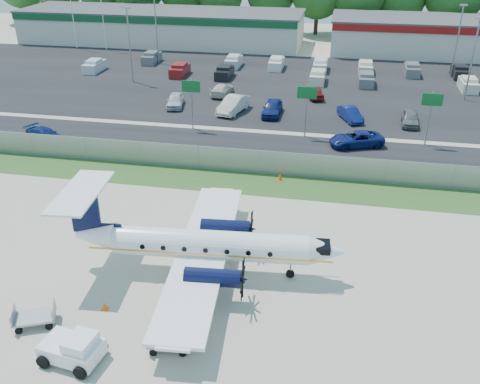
% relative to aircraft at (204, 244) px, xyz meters
% --- Properties ---
extents(ground, '(170.00, 170.00, 0.00)m').
position_rel_aircraft_xyz_m(ground, '(0.92, 0.08, -1.91)').
color(ground, '#BCB59F').
rests_on(ground, ground).
extents(grass_verge, '(170.00, 4.00, 0.02)m').
position_rel_aircraft_xyz_m(grass_verge, '(0.92, 12.08, -1.90)').
color(grass_verge, '#2D561E').
rests_on(grass_verge, ground).
extents(access_road, '(170.00, 8.00, 0.02)m').
position_rel_aircraft_xyz_m(access_road, '(0.92, 19.08, -1.90)').
color(access_road, black).
rests_on(access_road, ground).
extents(parking_lot, '(170.00, 32.00, 0.02)m').
position_rel_aircraft_xyz_m(parking_lot, '(0.92, 40.08, -1.90)').
color(parking_lot, black).
rests_on(parking_lot, ground).
extents(perimeter_fence, '(120.00, 0.06, 1.99)m').
position_rel_aircraft_xyz_m(perimeter_fence, '(0.92, 14.08, -0.91)').
color(perimeter_fence, gray).
rests_on(perimeter_fence, ground).
extents(building_west, '(46.40, 12.40, 5.24)m').
position_rel_aircraft_xyz_m(building_west, '(-23.08, 62.06, 0.72)').
color(building_west, silver).
rests_on(building_west, ground).
extents(sign_left, '(1.80, 0.26, 5.00)m').
position_rel_aircraft_xyz_m(sign_left, '(-7.08, 22.99, 1.70)').
color(sign_left, gray).
rests_on(sign_left, ground).
extents(sign_mid, '(1.80, 0.26, 5.00)m').
position_rel_aircraft_xyz_m(sign_mid, '(3.92, 22.99, 1.70)').
color(sign_mid, gray).
rests_on(sign_mid, ground).
extents(sign_right, '(1.80, 0.26, 5.00)m').
position_rel_aircraft_xyz_m(sign_right, '(14.92, 22.99, 1.70)').
color(sign_right, gray).
rests_on(sign_right, ground).
extents(flagpole_west, '(1.06, 0.12, 10.00)m').
position_rel_aircraft_xyz_m(flagpole_west, '(-35.01, 55.08, 3.73)').
color(flagpole_west, white).
rests_on(flagpole_west, ground).
extents(flagpole_east, '(1.06, 0.12, 10.00)m').
position_rel_aircraft_xyz_m(flagpole_east, '(-30.01, 55.08, 3.73)').
color(flagpole_east, white).
rests_on(flagpole_east, ground).
extents(light_pole_nw, '(0.90, 0.35, 9.09)m').
position_rel_aircraft_xyz_m(light_pole_nw, '(-19.08, 38.08, 3.32)').
color(light_pole_nw, gray).
rests_on(light_pole_nw, ground).
extents(light_pole_ne, '(0.90, 0.35, 9.09)m').
position_rel_aircraft_xyz_m(light_pole_ne, '(20.92, 38.08, 3.32)').
color(light_pole_ne, gray).
rests_on(light_pole_ne, ground).
extents(light_pole_sw, '(0.90, 0.35, 9.09)m').
position_rel_aircraft_xyz_m(light_pole_sw, '(-19.08, 48.08, 3.32)').
color(light_pole_sw, gray).
rests_on(light_pole_sw, ground).
extents(light_pole_se, '(0.90, 0.35, 9.09)m').
position_rel_aircraft_xyz_m(light_pole_se, '(20.92, 48.08, 3.32)').
color(light_pole_se, gray).
rests_on(light_pole_se, ground).
extents(tree_line, '(112.00, 6.00, 14.00)m').
position_rel_aircraft_xyz_m(tree_line, '(0.92, 74.08, -1.91)').
color(tree_line, '#1C5218').
rests_on(tree_line, ground).
extents(aircraft, '(16.06, 15.82, 4.95)m').
position_rel_aircraft_xyz_m(aircraft, '(0.00, 0.00, 0.00)').
color(aircraft, white).
rests_on(aircraft, ground).
extents(pushback_tug, '(2.97, 2.32, 1.49)m').
position_rel_aircraft_xyz_m(pushback_tug, '(-4.23, -7.97, -1.20)').
color(pushback_tug, white).
rests_on(pushback_tug, ground).
extents(baggage_cart_near, '(2.38, 1.95, 1.08)m').
position_rel_aircraft_xyz_m(baggage_cart_near, '(-7.39, -6.04, -1.41)').
color(baggage_cart_near, gray).
rests_on(baggage_cart_near, ground).
extents(baggage_cart_far, '(2.18, 1.51, 1.06)m').
position_rel_aircraft_xyz_m(baggage_cart_far, '(-0.15, -6.35, -1.42)').
color(baggage_cart_far, gray).
rests_on(baggage_cart_far, ground).
extents(cone_port_wing, '(0.34, 0.34, 0.48)m').
position_rel_aircraft_xyz_m(cone_port_wing, '(-4.39, -4.28, -1.68)').
color(cone_port_wing, '#FF5B08').
rests_on(cone_port_wing, ground).
extents(cone_starboard_wing, '(0.42, 0.42, 0.60)m').
position_rel_aircraft_xyz_m(cone_starboard_wing, '(2.79, 13.08, -1.63)').
color(cone_starboard_wing, '#FF5B08').
rests_on(cone_starboard_wing, ground).
extents(road_car_west, '(4.78, 3.48, 1.29)m').
position_rel_aircraft_xyz_m(road_car_west, '(-19.52, 17.12, -1.91)').
color(road_car_west, navy).
rests_on(road_car_west, ground).
extents(road_car_mid, '(5.38, 3.79, 1.36)m').
position_rel_aircraft_xyz_m(road_car_mid, '(8.70, 21.47, -1.91)').
color(road_car_mid, navy).
rests_on(road_car_mid, ground).
extents(parked_car_a, '(2.45, 4.44, 1.43)m').
position_rel_aircraft_xyz_m(parked_car_a, '(-10.83, 29.42, -1.91)').
color(parked_car_a, silver).
rests_on(parked_car_a, ground).
extents(parked_car_b, '(2.94, 5.39, 1.69)m').
position_rel_aircraft_xyz_m(parked_car_b, '(-4.18, 28.79, -1.91)').
color(parked_car_b, beige).
rests_on(parked_car_b, ground).
extents(parked_car_c, '(1.88, 4.61, 1.57)m').
position_rel_aircraft_xyz_m(parked_car_c, '(0.02, 28.64, -1.91)').
color(parked_car_c, navy).
rests_on(parked_car_c, ground).
extents(parked_car_d, '(2.90, 4.30, 1.34)m').
position_rel_aircraft_xyz_m(parked_car_d, '(8.09, 28.54, -1.91)').
color(parked_car_d, navy).
rests_on(parked_car_d, ground).
extents(parked_car_e, '(1.81, 4.13, 1.39)m').
position_rel_aircraft_xyz_m(parked_car_e, '(14.00, 28.27, -1.91)').
color(parked_car_e, '#595B5E').
rests_on(parked_car_e, ground).
extents(parked_car_f, '(2.27, 4.67, 1.31)m').
position_rel_aircraft_xyz_m(parked_car_f, '(-6.74, 34.69, -1.91)').
color(parked_car_f, beige).
rests_on(parked_car_f, ground).
extents(parked_car_g, '(2.56, 4.27, 1.36)m').
position_rel_aircraft_xyz_m(parked_car_g, '(4.04, 35.58, -1.91)').
color(parked_car_g, maroon).
rests_on(parked_car_g, ground).
extents(far_parking_rows, '(56.00, 10.00, 1.60)m').
position_rel_aircraft_xyz_m(far_parking_rows, '(0.92, 45.08, -1.91)').
color(far_parking_rows, gray).
rests_on(far_parking_rows, ground).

